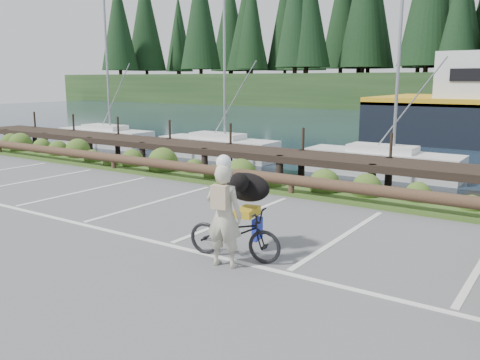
% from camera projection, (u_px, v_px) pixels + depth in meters
% --- Properties ---
extents(ground, '(72.00, 72.00, 0.00)m').
position_uv_depth(ground, '(181.00, 240.00, 10.11)').
color(ground, '#535456').
extents(vegetation_strip, '(34.00, 1.60, 0.10)m').
position_uv_depth(vegetation_strip, '(303.00, 190.00, 14.41)').
color(vegetation_strip, '#3D5B21').
rests_on(vegetation_strip, ground).
extents(log_rail, '(32.00, 0.30, 0.60)m').
position_uv_depth(log_rail, '(291.00, 196.00, 13.85)').
color(log_rail, '#443021').
rests_on(log_rail, ground).
extents(bicycle, '(1.84, 0.90, 0.92)m').
position_uv_depth(bicycle, '(234.00, 233.00, 8.97)').
color(bicycle, black).
rests_on(bicycle, ground).
extents(cyclist, '(0.71, 0.53, 1.78)m').
position_uv_depth(cyclist, '(224.00, 216.00, 8.52)').
color(cyclist, '#BDB8A0').
rests_on(cyclist, ground).
extents(dog, '(0.60, 0.99, 0.53)m').
position_uv_depth(dog, '(247.00, 187.00, 9.33)').
color(dog, black).
rests_on(dog, bicycle).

